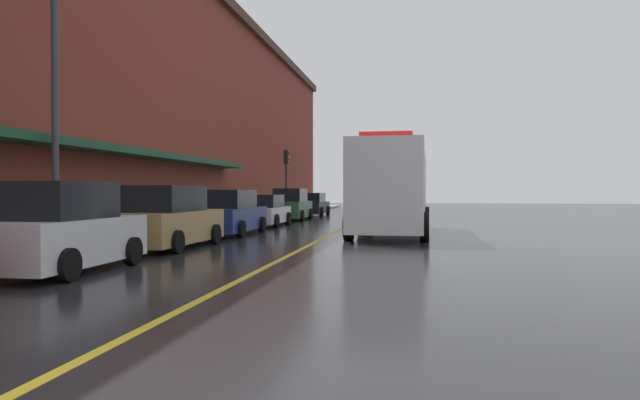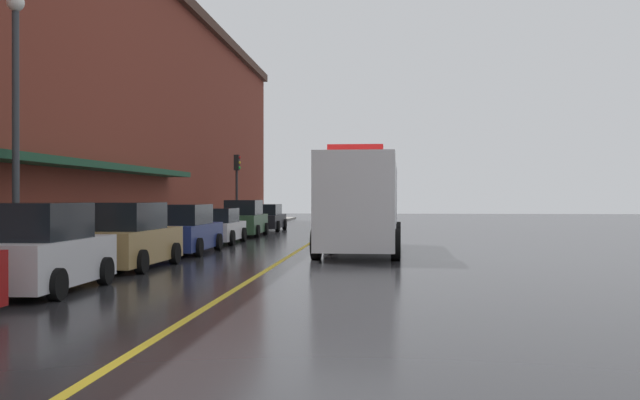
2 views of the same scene
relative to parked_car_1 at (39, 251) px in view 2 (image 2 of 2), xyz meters
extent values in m
plane|color=#232326|center=(4.05, 18.28, -0.88)|extent=(112.00, 112.00, 0.00)
cube|color=gray|center=(-2.15, 18.28, -0.80)|extent=(2.40, 70.00, 0.15)
cube|color=gold|center=(4.05, 18.28, -0.87)|extent=(0.16, 70.00, 0.01)
cube|color=maroon|center=(-9.15, 17.28, 5.49)|extent=(11.59, 64.00, 12.73)
cube|color=#19472D|center=(-2.80, 9.28, 2.22)|extent=(1.20, 22.40, 0.24)
cube|color=silver|center=(0.00, 0.06, -0.23)|extent=(1.91, 4.21, 0.94)
cube|color=black|center=(0.00, -0.15, 0.63)|extent=(1.70, 2.33, 0.77)
cylinder|color=black|center=(-0.96, 1.34, -0.56)|extent=(0.23, 0.64, 0.64)
cylinder|color=black|center=(0.91, 1.37, -0.56)|extent=(0.23, 0.64, 0.64)
cylinder|color=black|center=(0.95, -1.22, -0.56)|extent=(0.23, 0.64, 0.64)
cube|color=#A5844C|center=(0.06, 5.27, -0.24)|extent=(1.86, 4.71, 0.93)
cube|color=black|center=(0.06, 5.04, 0.61)|extent=(1.65, 2.60, 0.76)
cylinder|color=black|center=(-0.81, 6.74, -0.56)|extent=(0.23, 0.64, 0.64)
cylinder|color=black|center=(0.99, 6.71, -0.56)|extent=(0.23, 0.64, 0.64)
cylinder|color=black|center=(-0.86, 3.84, -0.56)|extent=(0.23, 0.64, 0.64)
cylinder|color=black|center=(0.94, 3.81, -0.56)|extent=(0.23, 0.64, 0.64)
cube|color=navy|center=(0.14, 10.86, -0.27)|extent=(1.78, 4.83, 0.87)
cube|color=black|center=(0.14, 10.61, 0.52)|extent=(1.60, 2.66, 0.71)
cylinder|color=black|center=(-0.76, 12.35, -0.56)|extent=(0.22, 0.64, 0.64)
cylinder|color=black|center=(1.02, 12.35, -0.56)|extent=(0.22, 0.64, 0.64)
cylinder|color=black|center=(-0.75, 9.36, -0.56)|extent=(0.22, 0.64, 0.64)
cylinder|color=black|center=(1.04, 9.36, -0.56)|extent=(0.22, 0.64, 0.64)
cube|color=silver|center=(0.00, 16.42, -0.33)|extent=(1.88, 4.14, 0.74)
cube|color=black|center=(0.00, 16.21, 0.35)|extent=(1.69, 2.28, 0.61)
cylinder|color=black|center=(-0.96, 17.70, -0.56)|extent=(0.22, 0.64, 0.64)
cylinder|color=black|center=(0.95, 17.70, -0.56)|extent=(0.22, 0.64, 0.64)
cylinder|color=black|center=(-0.95, 15.13, -0.56)|extent=(0.22, 0.64, 0.64)
cylinder|color=black|center=(0.95, 15.13, -0.56)|extent=(0.22, 0.64, 0.64)
cube|color=#2D5133|center=(0.10, 22.44, -0.24)|extent=(1.79, 4.60, 0.92)
cube|color=black|center=(0.11, 22.21, 0.60)|extent=(1.59, 2.54, 0.76)
cylinder|color=black|center=(-0.79, 23.85, -0.56)|extent=(0.23, 0.64, 0.64)
cylinder|color=black|center=(0.97, 23.87, -0.56)|extent=(0.23, 0.64, 0.64)
cylinder|color=black|center=(-0.76, 21.01, -0.56)|extent=(0.23, 0.64, 0.64)
cylinder|color=black|center=(1.00, 21.03, -0.56)|extent=(0.23, 0.64, 0.64)
cube|color=black|center=(0.15, 28.80, -0.31)|extent=(1.89, 4.85, 0.78)
cube|color=black|center=(0.15, 28.55, 0.39)|extent=(1.70, 2.67, 0.63)
cylinder|color=black|center=(-0.81, 30.30, -0.56)|extent=(0.22, 0.64, 0.64)
cylinder|color=black|center=(1.10, 30.30, -0.56)|extent=(0.22, 0.64, 0.64)
cylinder|color=black|center=(-0.80, 27.29, -0.56)|extent=(0.22, 0.64, 0.64)
cylinder|color=black|center=(1.10, 27.29, -0.56)|extent=(0.22, 0.64, 0.64)
cube|color=silver|center=(6.35, 8.57, 1.00)|extent=(2.58, 2.71, 3.14)
cube|color=silver|center=(6.46, 13.51, 0.87)|extent=(2.67, 6.51, 2.89)
cube|color=red|center=(6.35, 8.57, 2.69)|extent=(1.78, 0.64, 0.24)
cylinder|color=black|center=(7.63, 8.64, -0.38)|extent=(0.32, 1.01, 1.00)
cylinder|color=black|center=(5.08, 8.70, -0.38)|extent=(0.32, 1.01, 1.00)
cylinder|color=black|center=(7.72, 12.68, -0.38)|extent=(0.32, 1.01, 1.00)
cylinder|color=black|center=(5.17, 12.73, -0.38)|extent=(0.32, 1.01, 1.00)
cylinder|color=black|center=(7.78, 15.29, -0.38)|extent=(0.32, 1.01, 1.00)
cylinder|color=black|center=(5.22, 15.35, -0.38)|extent=(0.32, 1.01, 1.00)
cylinder|color=#4C4C51|center=(-1.30, 14.43, -0.20)|extent=(0.07, 0.07, 1.05)
cube|color=black|center=(-1.30, 14.43, 0.46)|extent=(0.14, 0.18, 0.28)
cylinder|color=#4C4C51|center=(-1.30, 14.24, -0.20)|extent=(0.07, 0.07, 1.05)
cube|color=black|center=(-1.30, 14.24, 0.46)|extent=(0.14, 0.18, 0.28)
cylinder|color=#33383D|center=(-1.90, 2.70, 2.52)|extent=(0.18, 0.18, 6.50)
sphere|color=white|center=(-1.90, 2.70, 5.99)|extent=(0.44, 0.44, 0.44)
cylinder|color=#232326|center=(-1.25, 27.09, 0.97)|extent=(0.14, 0.14, 3.40)
cube|color=black|center=(-1.25, 27.09, 3.12)|extent=(0.28, 0.36, 0.90)
sphere|color=red|center=(-1.09, 27.09, 3.42)|extent=(0.16, 0.16, 0.16)
sphere|color=gold|center=(-1.09, 27.09, 3.12)|extent=(0.16, 0.16, 0.16)
sphere|color=green|center=(-1.09, 27.09, 2.82)|extent=(0.16, 0.16, 0.16)
camera|label=1|loc=(7.35, -11.15, 0.82)|focal=32.79mm
camera|label=2|loc=(7.29, -15.03, 1.14)|focal=41.54mm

